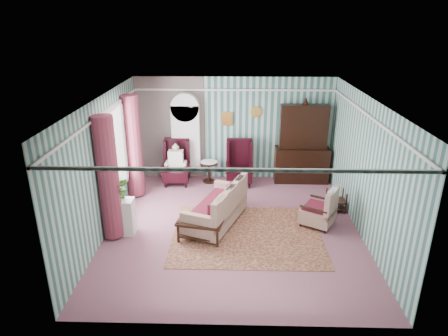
{
  "coord_description": "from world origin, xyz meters",
  "views": [
    {
      "loc": [
        0.01,
        -7.85,
        4.46
      ],
      "look_at": [
        -0.22,
        0.6,
        1.2
      ],
      "focal_mm": 32.0,
      "sensor_mm": 36.0,
      "label": 1
    }
  ],
  "objects_px": {
    "round_side_table": "(209,172)",
    "nest_table": "(336,200)",
    "floral_armchair": "(319,204)",
    "coffee_table": "(200,230)",
    "bookcase": "(186,141)",
    "wingback_right": "(239,163)",
    "plant_stand": "(122,217)",
    "wingback_left": "(176,163)",
    "dresser_hutch": "(303,142)",
    "seated_woman": "(176,164)",
    "sofa": "(216,204)"
  },
  "relations": [
    {
      "from": "nest_table",
      "to": "coffee_table",
      "type": "distance_m",
      "value": 3.47
    },
    {
      "from": "seated_woman",
      "to": "plant_stand",
      "type": "height_order",
      "value": "seated_woman"
    },
    {
      "from": "bookcase",
      "to": "floral_armchair",
      "type": "distance_m",
      "value": 4.23
    },
    {
      "from": "bookcase",
      "to": "dresser_hutch",
      "type": "bearing_deg",
      "value": -2.11
    },
    {
      "from": "wingback_left",
      "to": "seated_woman",
      "type": "bearing_deg",
      "value": 0.0
    },
    {
      "from": "nest_table",
      "to": "round_side_table",
      "type": "bearing_deg",
      "value": 151.8
    },
    {
      "from": "wingback_right",
      "to": "round_side_table",
      "type": "distance_m",
      "value": 0.92
    },
    {
      "from": "seated_woman",
      "to": "plant_stand",
      "type": "relative_size",
      "value": 1.47
    },
    {
      "from": "floral_armchair",
      "to": "wingback_right",
      "type": "bearing_deg",
      "value": 68.44
    },
    {
      "from": "wingback_left",
      "to": "wingback_right",
      "type": "bearing_deg",
      "value": 0.0
    },
    {
      "from": "nest_table",
      "to": "plant_stand",
      "type": "distance_m",
      "value": 5.02
    },
    {
      "from": "wingback_right",
      "to": "nest_table",
      "type": "relative_size",
      "value": 2.31
    },
    {
      "from": "bookcase",
      "to": "sofa",
      "type": "bearing_deg",
      "value": -70.21
    },
    {
      "from": "wingback_left",
      "to": "nest_table",
      "type": "relative_size",
      "value": 2.31
    },
    {
      "from": "dresser_hutch",
      "to": "plant_stand",
      "type": "relative_size",
      "value": 2.95
    },
    {
      "from": "round_side_table",
      "to": "wingback_right",
      "type": "bearing_deg",
      "value": -10.01
    },
    {
      "from": "dresser_hutch",
      "to": "wingback_left",
      "type": "xyz_separation_m",
      "value": [
        -3.5,
        -0.27,
        -0.55
      ]
    },
    {
      "from": "bookcase",
      "to": "wingback_left",
      "type": "height_order",
      "value": "bookcase"
    },
    {
      "from": "plant_stand",
      "to": "floral_armchair",
      "type": "distance_m",
      "value": 4.33
    },
    {
      "from": "floral_armchair",
      "to": "plant_stand",
      "type": "bearing_deg",
      "value": 127.2
    },
    {
      "from": "nest_table",
      "to": "plant_stand",
      "type": "relative_size",
      "value": 0.68
    },
    {
      "from": "seated_woman",
      "to": "wingback_left",
      "type": "bearing_deg",
      "value": 0.0
    },
    {
      "from": "bookcase",
      "to": "plant_stand",
      "type": "relative_size",
      "value": 2.8
    },
    {
      "from": "seated_woman",
      "to": "round_side_table",
      "type": "bearing_deg",
      "value": 9.46
    },
    {
      "from": "floral_armchair",
      "to": "coffee_table",
      "type": "height_order",
      "value": "floral_armchair"
    },
    {
      "from": "floral_armchair",
      "to": "dresser_hutch",
      "type": "bearing_deg",
      "value": 30.57
    },
    {
      "from": "wingback_right",
      "to": "dresser_hutch",
      "type": "bearing_deg",
      "value": 8.77
    },
    {
      "from": "wingback_right",
      "to": "coffee_table",
      "type": "distance_m",
      "value": 3.12
    },
    {
      "from": "wingback_left",
      "to": "floral_armchair",
      "type": "distance_m",
      "value": 4.16
    },
    {
      "from": "wingback_left",
      "to": "seated_woman",
      "type": "relative_size",
      "value": 1.06
    },
    {
      "from": "seated_woman",
      "to": "sofa",
      "type": "bearing_deg",
      "value": -61.93
    },
    {
      "from": "wingback_right",
      "to": "seated_woman",
      "type": "bearing_deg",
      "value": 180.0
    },
    {
      "from": "wingback_right",
      "to": "round_side_table",
      "type": "xyz_separation_m",
      "value": [
        -0.85,
        0.15,
        -0.33
      ]
    },
    {
      "from": "bookcase",
      "to": "sofa",
      "type": "xyz_separation_m",
      "value": [
        0.95,
        -2.64,
        -0.65
      ]
    },
    {
      "from": "sofa",
      "to": "seated_woman",
      "type": "bearing_deg",
      "value": 48.56
    },
    {
      "from": "round_side_table",
      "to": "nest_table",
      "type": "xyz_separation_m",
      "value": [
        3.17,
        -1.7,
        -0.03
      ]
    },
    {
      "from": "seated_woman",
      "to": "plant_stand",
      "type": "bearing_deg",
      "value": -106.22
    },
    {
      "from": "nest_table",
      "to": "floral_armchair",
      "type": "height_order",
      "value": "floral_armchair"
    },
    {
      "from": "wingback_left",
      "to": "plant_stand",
      "type": "bearing_deg",
      "value": -106.22
    },
    {
      "from": "dresser_hutch",
      "to": "floral_armchair",
      "type": "bearing_deg",
      "value": -90.0
    },
    {
      "from": "round_side_table",
      "to": "floral_armchair",
      "type": "xyz_separation_m",
      "value": [
        2.6,
        -2.4,
        0.21
      ]
    },
    {
      "from": "round_side_table",
      "to": "plant_stand",
      "type": "relative_size",
      "value": 0.75
    },
    {
      "from": "wingback_left",
      "to": "sofa",
      "type": "bearing_deg",
      "value": -61.93
    },
    {
      "from": "wingback_right",
      "to": "sofa",
      "type": "bearing_deg",
      "value": -103.74
    },
    {
      "from": "sofa",
      "to": "coffee_table",
      "type": "xyz_separation_m",
      "value": [
        -0.29,
        -0.73,
        -0.25
      ]
    },
    {
      "from": "dresser_hutch",
      "to": "seated_woman",
      "type": "bearing_deg",
      "value": -175.59
    },
    {
      "from": "round_side_table",
      "to": "sofa",
      "type": "height_order",
      "value": "sofa"
    },
    {
      "from": "round_side_table",
      "to": "nest_table",
      "type": "bearing_deg",
      "value": -28.2
    },
    {
      "from": "seated_woman",
      "to": "nest_table",
      "type": "height_order",
      "value": "seated_woman"
    },
    {
      "from": "seated_woman",
      "to": "nest_table",
      "type": "bearing_deg",
      "value": -20.85
    }
  ]
}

